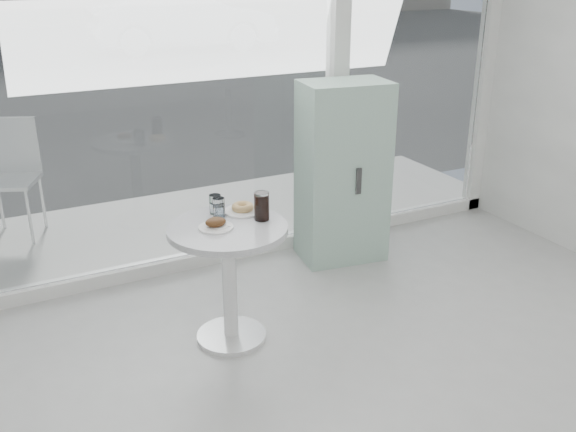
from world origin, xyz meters
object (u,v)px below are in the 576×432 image
mint_cabinet (343,173)px  cola_glass (262,207)px  water_tumbler_b (215,205)px  water_tumbler_a (219,208)px  car_silver (183,20)px  main_table (229,259)px  plate_donut (243,209)px  patio_chair (11,170)px  plate_fritter (216,224)px

mint_cabinet → cola_glass: (-1.03, -0.74, 0.15)m
water_tumbler_b → cola_glass: (0.21, -0.23, 0.03)m
cola_glass → water_tumbler_a: bearing=142.7°
car_silver → main_table: bearing=165.8°
main_table → water_tumbler_b: size_ratio=6.39×
main_table → plate_donut: plate_donut is taller
car_silver → water_tumbler_b: size_ratio=39.15×
mint_cabinet → patio_chair: (-2.26, 1.56, -0.10)m
mint_cabinet → plate_fritter: mint_cabinet is taller
plate_donut → patio_chair: bearing=119.0°
plate_fritter → water_tumbler_b: (0.08, 0.22, 0.03)m
water_tumbler_b → cola_glass: bearing=-46.7°
main_table → water_tumbler_a: (0.01, 0.16, 0.27)m
water_tumbler_b → cola_glass: size_ratio=0.69×
cola_glass → main_table: bearing=179.5°
mint_cabinet → cola_glass: 1.28m
patio_chair → plate_donut: (1.18, -2.13, 0.18)m
main_table → patio_chair: 2.51m
car_silver → plate_donut: (-3.97, -13.12, 0.01)m
water_tumbler_a → cola_glass: 0.27m
mint_cabinet → car_silver: size_ratio=0.30×
plate_donut → water_tumbler_b: bearing=161.1°
mint_cabinet → plate_fritter: (-1.32, -0.74, 0.09)m
cola_glass → car_silver: bearing=73.6°
patio_chair → cola_glass: patio_chair is taller
mint_cabinet → plate_donut: (-1.08, -0.57, 0.09)m
main_table → water_tumbler_a: bearing=86.2°
main_table → plate_fritter: 0.26m
patio_chair → car_silver: car_silver is taller
water_tumbler_a → car_silver: bearing=72.5°
plate_donut → water_tumbler_a: (-0.16, -0.01, 0.03)m
mint_cabinet → plate_fritter: 1.52m
main_table → water_tumbler_b: bearing=87.1°
mint_cabinet → plate_donut: mint_cabinet is taller
plate_donut → mint_cabinet: bearing=27.8°
patio_chair → water_tumbler_b: bearing=-40.0°
plate_fritter → water_tumbler_a: size_ratio=1.70×
patio_chair → plate_donut: bearing=-37.2°
patio_chair → cola_glass: size_ratio=5.58×
water_tumbler_b → cola_glass: cola_glass is taller
main_table → cola_glass: (0.22, -0.00, 0.30)m
main_table → cola_glass: bearing=-0.5°
mint_cabinet → cola_glass: mint_cabinet is taller
main_table → car_silver: (4.14, 13.29, 0.23)m
water_tumbler_b → plate_donut: bearing=-18.9°
plate_donut → cola_glass: size_ratio=1.35×
car_silver → plate_donut: size_ratio=19.86×
plate_fritter → mint_cabinet: bearing=29.2°
plate_donut → water_tumbler_b: size_ratio=1.97×
car_silver → cola_glass: bearing=166.7°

